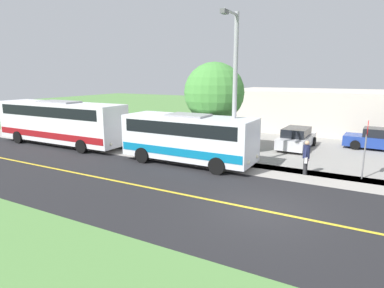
{
  "coord_description": "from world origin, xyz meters",
  "views": [
    {
      "loc": [
        11.24,
        3.17,
        4.97
      ],
      "look_at": [
        -3.5,
        -4.92,
        1.4
      ],
      "focal_mm": 30.32,
      "sensor_mm": 36.0,
      "label": 1
    }
  ],
  "objects_px": {
    "parked_car_near": "(296,138)",
    "street_light_pole": "(234,85)",
    "parked_car_far": "(380,140)",
    "commercial_building": "(343,111)",
    "pedestrian_with_bags": "(306,156)",
    "stop_sign": "(366,140)",
    "tree_curbside": "(214,93)",
    "shuttle_bus_front": "(188,136)",
    "transit_bus_rear": "(60,121)"
  },
  "relations": [
    {
      "from": "parked_car_near",
      "to": "street_light_pole",
      "type": "bearing_deg",
      "value": -17.33
    },
    {
      "from": "parked_car_far",
      "to": "commercial_building",
      "type": "bearing_deg",
      "value": -158.46
    },
    {
      "from": "pedestrian_with_bags",
      "to": "stop_sign",
      "type": "bearing_deg",
      "value": 102.15
    },
    {
      "from": "street_light_pole",
      "to": "parked_car_far",
      "type": "bearing_deg",
      "value": 141.43
    },
    {
      "from": "parked_car_far",
      "to": "street_light_pole",
      "type": "bearing_deg",
      "value": -38.57
    },
    {
      "from": "stop_sign",
      "to": "tree_curbside",
      "type": "bearing_deg",
      "value": -98.55
    },
    {
      "from": "shuttle_bus_front",
      "to": "street_light_pole",
      "type": "distance_m",
      "value": 3.88
    },
    {
      "from": "street_light_pole",
      "to": "parked_car_far",
      "type": "distance_m",
      "value": 12.11
    },
    {
      "from": "street_light_pole",
      "to": "parked_car_far",
      "type": "relative_size",
      "value": 1.8
    },
    {
      "from": "street_light_pole",
      "to": "stop_sign",
      "type": "bearing_deg",
      "value": 100.91
    },
    {
      "from": "transit_bus_rear",
      "to": "stop_sign",
      "type": "height_order",
      "value": "transit_bus_rear"
    },
    {
      "from": "street_light_pole",
      "to": "pedestrian_with_bags",
      "type": "bearing_deg",
      "value": 100.04
    },
    {
      "from": "shuttle_bus_front",
      "to": "parked_car_near",
      "type": "bearing_deg",
      "value": 146.4
    },
    {
      "from": "transit_bus_rear",
      "to": "pedestrian_with_bags",
      "type": "distance_m",
      "value": 16.94
    },
    {
      "from": "transit_bus_rear",
      "to": "parked_car_near",
      "type": "relative_size",
      "value": 2.41
    },
    {
      "from": "transit_bus_rear",
      "to": "commercial_building",
      "type": "xyz_separation_m",
      "value": [
        -16.9,
        17.34,
        0.05
      ]
    },
    {
      "from": "pedestrian_with_bags",
      "to": "tree_curbside",
      "type": "xyz_separation_m",
      "value": [
        -1.86,
        -6.06,
        2.95
      ]
    },
    {
      "from": "stop_sign",
      "to": "parked_car_near",
      "type": "distance_m",
      "value": 7.04
    },
    {
      "from": "parked_car_far",
      "to": "transit_bus_rear",
      "type": "bearing_deg",
      "value": -65.22
    },
    {
      "from": "parked_car_near",
      "to": "parked_car_far",
      "type": "relative_size",
      "value": 1.0
    },
    {
      "from": "shuttle_bus_front",
      "to": "street_light_pole",
      "type": "bearing_deg",
      "value": 97.16
    },
    {
      "from": "pedestrian_with_bags",
      "to": "stop_sign",
      "type": "distance_m",
      "value": 2.84
    },
    {
      "from": "parked_car_near",
      "to": "commercial_building",
      "type": "bearing_deg",
      "value": 167.84
    },
    {
      "from": "pedestrian_with_bags",
      "to": "commercial_building",
      "type": "bearing_deg",
      "value": 178.35
    },
    {
      "from": "parked_car_near",
      "to": "commercial_building",
      "type": "relative_size",
      "value": 0.22
    },
    {
      "from": "transit_bus_rear",
      "to": "pedestrian_with_bags",
      "type": "height_order",
      "value": "transit_bus_rear"
    },
    {
      "from": "shuttle_bus_front",
      "to": "tree_curbside",
      "type": "height_order",
      "value": "tree_curbside"
    },
    {
      "from": "parked_car_near",
      "to": "tree_curbside",
      "type": "bearing_deg",
      "value": -46.6
    },
    {
      "from": "pedestrian_with_bags",
      "to": "street_light_pole",
      "type": "xyz_separation_m",
      "value": [
        0.66,
        -3.75,
        3.52
      ]
    },
    {
      "from": "shuttle_bus_front",
      "to": "parked_car_far",
      "type": "height_order",
      "value": "shuttle_bus_front"
    },
    {
      "from": "pedestrian_with_bags",
      "to": "commercial_building",
      "type": "height_order",
      "value": "commercial_building"
    },
    {
      "from": "transit_bus_rear",
      "to": "street_light_pole",
      "type": "height_order",
      "value": "street_light_pole"
    },
    {
      "from": "stop_sign",
      "to": "street_light_pole",
      "type": "xyz_separation_m",
      "value": [
        1.22,
        -6.34,
        2.5
      ]
    },
    {
      "from": "shuttle_bus_front",
      "to": "commercial_building",
      "type": "height_order",
      "value": "commercial_building"
    },
    {
      "from": "shuttle_bus_front",
      "to": "commercial_building",
      "type": "bearing_deg",
      "value": 158.1
    },
    {
      "from": "parked_car_far",
      "to": "commercial_building",
      "type": "height_order",
      "value": "commercial_building"
    },
    {
      "from": "tree_curbside",
      "to": "shuttle_bus_front",
      "type": "bearing_deg",
      "value": -5.14
    },
    {
      "from": "pedestrian_with_bags",
      "to": "tree_curbside",
      "type": "distance_m",
      "value": 6.99
    },
    {
      "from": "stop_sign",
      "to": "parked_car_near",
      "type": "height_order",
      "value": "stop_sign"
    },
    {
      "from": "street_light_pole",
      "to": "tree_curbside",
      "type": "bearing_deg",
      "value": -137.48
    },
    {
      "from": "shuttle_bus_front",
      "to": "transit_bus_rear",
      "type": "bearing_deg",
      "value": -89.67
    },
    {
      "from": "shuttle_bus_front",
      "to": "tree_curbside",
      "type": "xyz_separation_m",
      "value": [
        -2.84,
        0.26,
        2.33
      ]
    },
    {
      "from": "pedestrian_with_bags",
      "to": "commercial_building",
      "type": "relative_size",
      "value": 0.09
    },
    {
      "from": "shuttle_bus_front",
      "to": "parked_car_near",
      "type": "xyz_separation_m",
      "value": [
        -7.0,
        4.65,
        -0.88
      ]
    },
    {
      "from": "transit_bus_rear",
      "to": "parked_car_far",
      "type": "distance_m",
      "value": 22.4
    },
    {
      "from": "parked_car_near",
      "to": "shuttle_bus_front",
      "type": "bearing_deg",
      "value": -33.6
    },
    {
      "from": "transit_bus_rear",
      "to": "stop_sign",
      "type": "distance_m",
      "value": 19.55
    },
    {
      "from": "shuttle_bus_front",
      "to": "pedestrian_with_bags",
      "type": "height_order",
      "value": "shuttle_bus_front"
    },
    {
      "from": "shuttle_bus_front",
      "to": "parked_car_far",
      "type": "distance_m",
      "value": 13.51
    },
    {
      "from": "stop_sign",
      "to": "tree_curbside",
      "type": "height_order",
      "value": "tree_curbside"
    }
  ]
}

